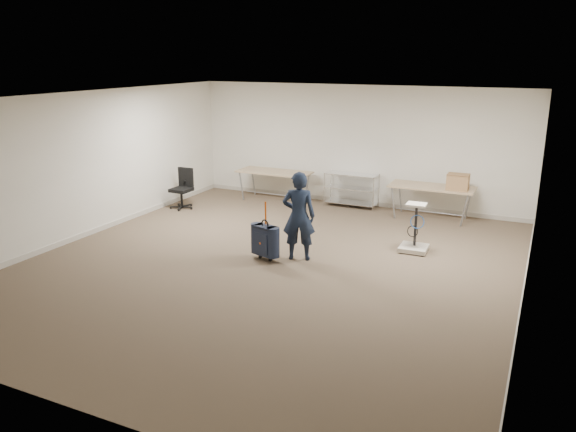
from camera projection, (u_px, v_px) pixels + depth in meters
The scene contains 10 objects.
ground at pixel (271, 264), 9.61m from camera, with size 9.00×9.00×0.00m, color #4D3E2F.
room_shell at pixel (303, 238), 10.80m from camera, with size 8.00×9.00×9.00m.
folding_table_left at pixel (274, 173), 13.64m from camera, with size 1.80×0.75×0.73m.
folding_table_right at pixel (432, 189), 12.09m from camera, with size 1.80×0.75×0.73m.
wire_shelf at pixel (351, 188), 13.15m from camera, with size 1.22×0.47×0.80m.
person at pixel (299, 216), 9.65m from camera, with size 0.57×0.37×1.57m, color black.
suitcase at pixel (265, 241), 9.71m from camera, with size 0.43×0.32×1.05m.
office_chair at pixel (183, 196), 13.07m from camera, with size 0.56×0.56×0.93m.
equipment_cart at pixel (414, 239), 10.18m from camera, with size 0.50×0.50×0.90m.
cardboard_box at pixel (458, 182), 11.72m from camera, with size 0.44×0.33×0.33m, color olive.
Camera 1 is at (4.10, -8.03, 3.45)m, focal length 35.00 mm.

